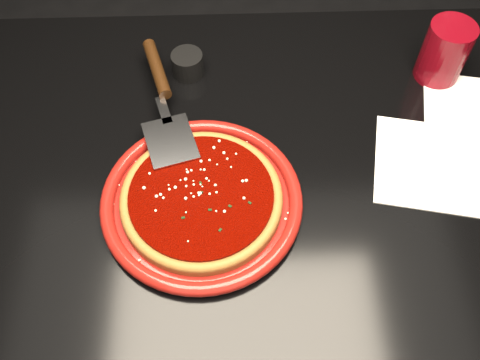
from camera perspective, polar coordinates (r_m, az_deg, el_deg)
name	(u,v)px	position (r m, az deg, el deg)	size (l,w,h in m)	color
floor	(248,328)	(1.54, 0.90, -15.48)	(4.00, 4.00, 0.01)	black
table	(251,273)	(1.19, 1.15, -9.92)	(1.20, 0.80, 0.75)	black
plate	(202,200)	(0.82, -4.11, -2.19)	(0.31, 0.31, 0.02)	maroon
pizza_crust	(202,199)	(0.82, -4.12, -2.06)	(0.25, 0.25, 0.01)	brown
pizza_crust_rim	(201,197)	(0.82, -4.15, -1.83)	(0.25, 0.25, 0.02)	brown
pizza_sauce	(201,196)	(0.81, -4.17, -1.67)	(0.22, 0.22, 0.01)	#630500
parmesan_dusting	(201,193)	(0.81, -4.20, -1.44)	(0.21, 0.21, 0.01)	beige
basil_flecks	(201,194)	(0.81, -4.19, -1.47)	(0.20, 0.20, 0.00)	black
pizza_server	(164,100)	(0.91, -8.10, 8.43)	(0.09, 0.32, 0.02)	silver
cup	(444,52)	(1.03, 20.97, 12.62)	(0.08, 0.08, 0.11)	maroon
napkin_a	(430,165)	(0.92, 19.60, 1.54)	(0.18, 0.18, 0.00)	white
napkin_b	(464,107)	(1.02, 22.82, 7.18)	(0.14, 0.15, 0.00)	white
ramekin	(188,64)	(0.99, -5.62, 12.20)	(0.06, 0.06, 0.04)	black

